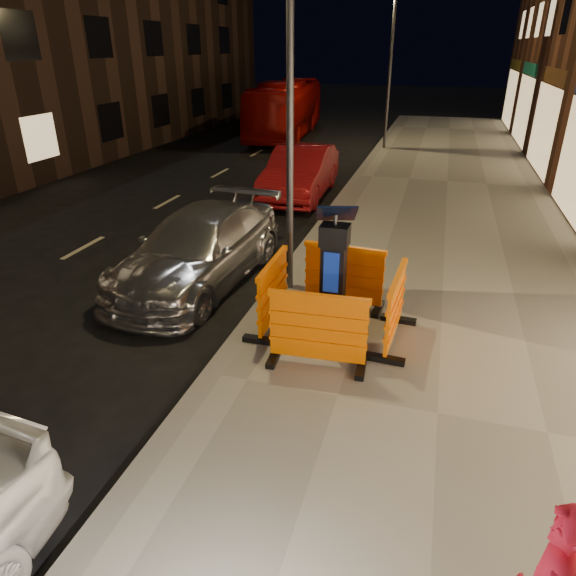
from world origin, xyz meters
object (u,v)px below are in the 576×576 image
(barrier_back, at_px, (344,276))
(barrier_kerbside, at_px, (273,293))
(parking_kiosk, at_px, (333,274))
(car_silver, at_px, (201,281))
(barrier_bldgside, at_px, (395,308))
(barrier_front, at_px, (318,330))
(car_red, at_px, (300,197))
(bus_doubledecker, at_px, (286,136))

(barrier_back, relative_size, barrier_kerbside, 1.00)
(parking_kiosk, height_order, car_silver, parking_kiosk)
(barrier_back, bearing_deg, barrier_bldgside, -40.31)
(barrier_front, height_order, barrier_back, same)
(car_silver, height_order, car_red, car_red)
(barrier_back, relative_size, car_silver, 0.30)
(barrier_back, distance_m, car_silver, 3.05)
(barrier_bldgside, bearing_deg, car_red, 27.79)
(barrier_front, xyz_separation_m, barrier_back, (0.00, 1.90, 0.00))
(parking_kiosk, distance_m, bus_doubledecker, 20.46)
(barrier_back, distance_m, bus_doubledecker, 19.54)
(car_silver, bearing_deg, barrier_kerbside, -32.55)
(barrier_back, bearing_deg, car_red, 115.19)
(barrier_back, xyz_separation_m, bus_doubledecker, (-6.45, 18.44, -0.70))
(barrier_front, distance_m, car_silver, 3.86)
(barrier_front, xyz_separation_m, bus_doubledecker, (-6.45, 20.34, -0.70))
(barrier_front, height_order, car_red, barrier_front)
(barrier_back, bearing_deg, barrier_front, -85.31)
(barrier_back, distance_m, barrier_bldgside, 1.34)
(car_silver, xyz_separation_m, car_red, (0.25, 6.63, 0.00))
(car_red, bearing_deg, barrier_front, -75.25)
(car_silver, distance_m, car_red, 6.63)
(parking_kiosk, bearing_deg, barrier_back, 91.69)
(car_silver, bearing_deg, parking_kiosk, -22.57)
(parking_kiosk, height_order, barrier_bldgside, parking_kiosk)
(barrier_front, relative_size, barrier_back, 1.00)
(barrier_back, height_order, barrier_kerbside, same)
(parking_kiosk, distance_m, barrier_bldgside, 1.04)
(car_silver, xyz_separation_m, bus_doubledecker, (-3.52, 17.92, 0.00))
(car_red, height_order, bus_doubledecker, bus_doubledecker)
(barrier_kerbside, xyz_separation_m, car_silver, (-1.97, 1.47, -0.70))
(barrier_back, xyz_separation_m, barrier_kerbside, (-0.95, -0.95, 0.00))
(barrier_bldgside, xyz_separation_m, bus_doubledecker, (-7.40, 19.39, -0.70))
(barrier_front, relative_size, car_silver, 0.30)
(parking_kiosk, height_order, bus_doubledecker, parking_kiosk)
(barrier_bldgside, height_order, bus_doubledecker, bus_doubledecker)
(barrier_kerbside, relative_size, car_silver, 0.30)
(barrier_bldgside, height_order, car_red, barrier_bldgside)
(car_silver, bearing_deg, barrier_back, -5.95)
(parking_kiosk, height_order, barrier_kerbside, parking_kiosk)
(barrier_kerbside, relative_size, bus_doubledecker, 0.15)
(parking_kiosk, relative_size, barrier_front, 1.40)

